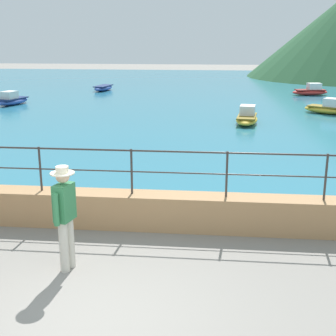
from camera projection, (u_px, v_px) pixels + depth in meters
ground_plane at (92, 318)px, 6.32m from camera, size 120.00×120.00×0.00m
promenade_wall at (132, 210)px, 9.29m from camera, size 20.00×0.56×0.70m
railing at (131, 163)px, 9.02m from camera, size 18.44×0.04×0.90m
lake_water at (192, 93)px, 31.05m from camera, size 64.00×44.32×0.06m
person_walking at (65, 213)px, 7.41m from camera, size 0.38×0.56×1.75m
boat_0 at (12, 100)px, 25.63m from camera, size 1.44×2.45×0.76m
boat_1 at (247, 117)px, 20.07m from camera, size 1.18×2.39×0.76m
boat_2 at (328, 108)px, 22.66m from camera, size 2.41×2.02×0.76m
boat_3 at (311, 91)px, 29.88m from camera, size 2.43×1.35×0.76m
boat_4 at (103, 88)px, 32.35m from camera, size 1.27×2.42×0.36m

